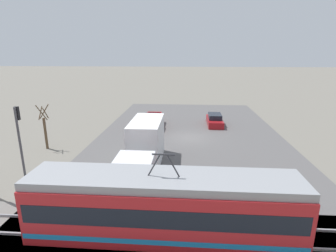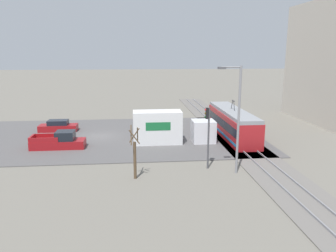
{
  "view_description": "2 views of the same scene",
  "coord_description": "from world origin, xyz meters",
  "views": [
    {
      "loc": [
        0.36,
        27.32,
        8.96
      ],
      "look_at": [
        2.01,
        5.12,
        2.77
      ],
      "focal_mm": 28.0,
      "sensor_mm": 36.0,
      "label": 1
    },
    {
      "loc": [
        38.97,
        4.45,
        10.0
      ],
      "look_at": [
        3.58,
        7.91,
        1.96
      ],
      "focal_mm": 35.0,
      "sensor_mm": 36.0,
      "label": 2
    }
  ],
  "objects": [
    {
      "name": "ground_plane",
      "position": [
        0.0,
        0.0,
        0.0
      ],
      "size": [
        320.0,
        320.0,
        0.0
      ],
      "primitive_type": "plane",
      "color": "slate"
    },
    {
      "name": "road_surface",
      "position": [
        0.0,
        0.0,
        0.04
      ],
      "size": [
        20.3,
        38.34,
        0.08
      ],
      "color": "#565454",
      "rests_on": "ground"
    },
    {
      "name": "rail_bed",
      "position": [
        0.0,
        15.9,
        0.05
      ],
      "size": [
        61.57,
        4.4,
        0.22
      ],
      "color": "slate",
      "rests_on": "ground"
    },
    {
      "name": "light_rail_tram",
      "position": [
        1.41,
        15.9,
        1.63
      ],
      "size": [
        13.33,
        2.83,
        4.33
      ],
      "color": "#B21E23",
      "rests_on": "ground"
    },
    {
      "name": "box_truck",
      "position": [
        3.67,
        7.97,
        1.74
      ],
      "size": [
        2.47,
        9.1,
        3.6
      ],
      "color": "silver",
      "rests_on": "ground"
    },
    {
      "name": "pickup_truck",
      "position": [
        4.65,
        -3.76,
        0.76
      ],
      "size": [
        1.99,
        5.56,
        1.81
      ],
      "color": "maroon",
      "rests_on": "ground"
    },
    {
      "name": "sedan_car_0",
      "position": [
        -3.21,
        -5.62,
        0.67
      ],
      "size": [
        1.86,
        4.76,
        1.42
      ],
      "rotation": [
        0.0,
        0.0,
        3.14
      ],
      "color": "maroon",
      "rests_on": "ground"
    },
    {
      "name": "traffic_light_pole",
      "position": [
        12.15,
        10.5,
        3.5
      ],
      "size": [
        0.28,
        0.47,
        5.41
      ],
      "color": "#47474C",
      "rests_on": "ground"
    },
    {
      "name": "street_tree",
      "position": [
        13.88,
        4.23,
        1.98
      ],
      "size": [
        1.04,
        0.86,
        4.36
      ],
      "color": "brown",
      "rests_on": "ground"
    },
    {
      "name": "street_lamp_near_crossing",
      "position": [
        13.47,
        12.55,
        5.12
      ],
      "size": [
        0.36,
        1.95,
        8.97
      ],
      "color": "gray",
      "rests_on": "ground"
    }
  ]
}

